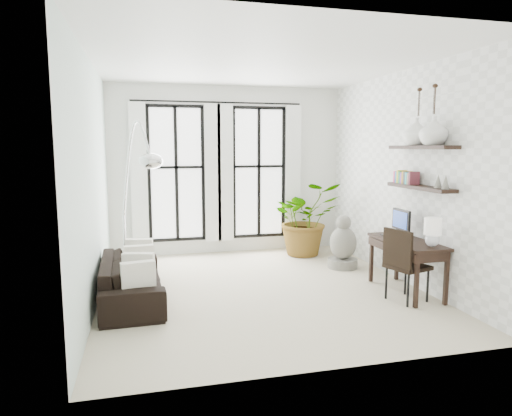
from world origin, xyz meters
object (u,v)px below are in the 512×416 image
object	(u,v)px
desk_chair	(403,261)
desk	(409,244)
sofa	(132,279)
plant	(305,218)
arc_lamp	(136,163)
buddha	(343,246)

from	to	relation	value
desk_chair	desk	bearing A→B (deg)	30.93
sofa	desk_chair	xyz separation A→B (m)	(3.50, -0.92, 0.27)
plant	desk	distance (m)	2.65
desk_chair	arc_lamp	size ratio (longest dim) A/B	0.41
buddha	desk_chair	bearing A→B (deg)	-88.90
plant	desk_chair	size ratio (longest dim) A/B	1.42
desk	buddha	world-z (taller)	desk
sofa	arc_lamp	xyz separation A→B (m)	(0.10, 0.36, 1.55)
desk_chair	buddha	distance (m)	1.80
plant	desk_chair	world-z (taller)	plant
buddha	sofa	bearing A→B (deg)	-165.89
plant	buddha	size ratio (longest dim) A/B	1.54
arc_lamp	desk_chair	bearing A→B (deg)	-20.73
sofa	desk	bearing A→B (deg)	-101.75
plant	buddha	world-z (taller)	plant
plant	desk	xyz separation A→B (m)	(0.58, -2.58, 0.01)
desk_chair	buddha	xyz separation A→B (m)	(-0.03, 1.79, -0.18)
sofa	buddha	size ratio (longest dim) A/B	2.18
desk_chair	arc_lamp	xyz separation A→B (m)	(-3.40, 1.29, 1.27)
desk	plant	bearing A→B (deg)	102.59
sofa	desk_chair	distance (m)	3.63
desk	arc_lamp	xyz separation A→B (m)	(-3.64, 1.02, 1.12)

